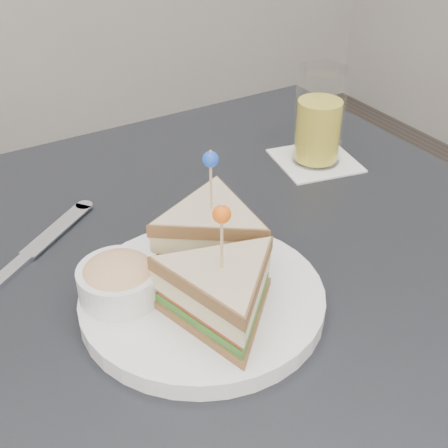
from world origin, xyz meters
The scene contains 4 objects.
table centered at (0.00, 0.00, 0.67)m, with size 0.80×0.80×0.75m.
plate_meal centered at (-0.04, -0.04, 0.79)m, with size 0.30×0.30×0.14m.
cutlery_knife centered at (-0.17, 0.13, 0.75)m, with size 0.18×0.14×0.01m.
drink_set centered at (0.24, 0.15, 0.81)m, with size 0.13×0.13×0.14m.
Camera 1 is at (-0.28, -0.46, 1.17)m, focal length 50.00 mm.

